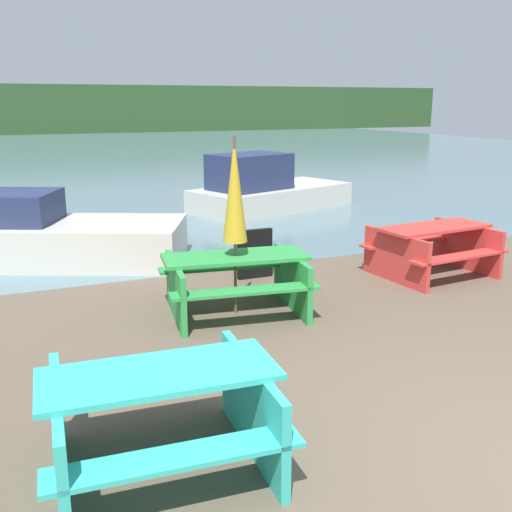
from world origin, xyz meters
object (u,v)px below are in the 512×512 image
(umbrella_gold, at_px, (235,191))
(picnic_table_red, at_px, (433,246))
(signboard, at_px, (255,254))
(picnic_table_green, at_px, (235,278))
(boat, at_px, (36,235))
(boat_second, at_px, (265,190))
(picnic_table_teal, at_px, (161,411))

(umbrella_gold, bearing_deg, picnic_table_red, 6.49)
(signboard, bearing_deg, picnic_table_green, -122.22)
(picnic_table_green, relative_size, picnic_table_red, 1.06)
(picnic_table_red, bearing_deg, signboard, 159.64)
(picnic_table_red, xyz_separation_m, umbrella_gold, (-3.41, -0.39, 1.10))
(picnic_table_green, height_order, boat, boat)
(umbrella_gold, distance_m, boat_second, 7.59)
(umbrella_gold, height_order, boat_second, umbrella_gold)
(picnic_table_teal, xyz_separation_m, signboard, (2.56, 4.23, -0.08))
(boat, bearing_deg, picnic_table_red, -6.22)
(boat, distance_m, signboard, 3.76)
(picnic_table_green, relative_size, umbrella_gold, 0.89)
(picnic_table_green, bearing_deg, picnic_table_red, 6.49)
(picnic_table_red, xyz_separation_m, boat_second, (0.02, 6.30, 0.04))
(umbrella_gold, height_order, boat, umbrella_gold)
(picnic_table_teal, relative_size, signboard, 2.34)
(picnic_table_teal, bearing_deg, boat_second, 61.75)
(umbrella_gold, bearing_deg, signboard, 57.78)
(boat_second, distance_m, signboard, 5.95)
(picnic_table_green, bearing_deg, picnic_table_teal, -120.72)
(picnic_table_green, bearing_deg, boat, 119.95)
(boat, distance_m, boat_second, 6.31)
(signboard, bearing_deg, boat, 141.80)
(boat_second, bearing_deg, picnic_table_red, -108.87)
(picnic_table_teal, height_order, picnic_table_green, picnic_table_teal)
(picnic_table_teal, distance_m, picnic_table_red, 6.09)
(picnic_table_red, distance_m, boat, 6.42)
(boat, bearing_deg, signboard, -13.73)
(picnic_table_teal, height_order, picnic_table_red, picnic_table_red)
(picnic_table_green, height_order, signboard, picnic_table_green)
(picnic_table_green, xyz_separation_m, boat_second, (3.43, 6.69, 0.04))
(boat, relative_size, boat_second, 1.08)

